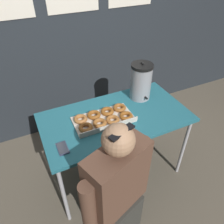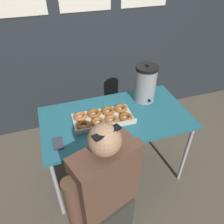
{
  "view_description": "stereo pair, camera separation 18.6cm",
  "coord_description": "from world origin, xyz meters",
  "px_view_note": "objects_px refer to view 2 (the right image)",
  "views": [
    {
      "loc": [
        -0.66,
        -1.32,
        1.96
      ],
      "look_at": [
        -0.03,
        0.0,
        0.81
      ],
      "focal_mm": 35.0,
      "sensor_mm": 36.0,
      "label": 1
    },
    {
      "loc": [
        -0.49,
        -1.39,
        1.96
      ],
      "look_at": [
        -0.03,
        0.0,
        0.81
      ],
      "focal_mm": 35.0,
      "sensor_mm": 36.0,
      "label": 2
    }
  ],
  "objects_px": {
    "donut_box": "(103,118)",
    "coffee_urn": "(145,83)",
    "person_seated": "(106,193)",
    "cell_phone": "(58,143)"
  },
  "relations": [
    {
      "from": "person_seated",
      "to": "donut_box",
      "type": "bearing_deg",
      "value": -124.06
    },
    {
      "from": "coffee_urn",
      "to": "person_seated",
      "type": "xyz_separation_m",
      "value": [
        -0.6,
        -0.73,
        -0.37
      ]
    },
    {
      "from": "coffee_urn",
      "to": "cell_phone",
      "type": "relative_size",
      "value": 2.84
    },
    {
      "from": "coffee_urn",
      "to": "person_seated",
      "type": "relative_size",
      "value": 0.31
    },
    {
      "from": "cell_phone",
      "to": "person_seated",
      "type": "bearing_deg",
      "value": -55.93
    },
    {
      "from": "donut_box",
      "to": "person_seated",
      "type": "height_order",
      "value": "person_seated"
    },
    {
      "from": "coffee_urn",
      "to": "person_seated",
      "type": "height_order",
      "value": "person_seated"
    },
    {
      "from": "donut_box",
      "to": "cell_phone",
      "type": "bearing_deg",
      "value": -156.62
    },
    {
      "from": "coffee_urn",
      "to": "donut_box",
      "type": "bearing_deg",
      "value": -158.99
    },
    {
      "from": "donut_box",
      "to": "coffee_urn",
      "type": "height_order",
      "value": "coffee_urn"
    }
  ]
}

